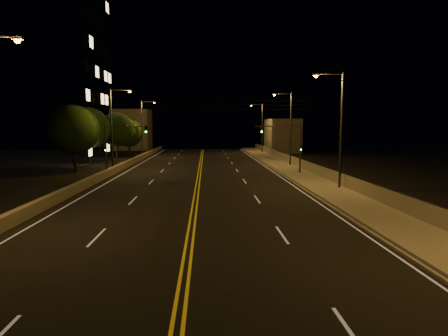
{
  "coord_description": "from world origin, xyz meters",
  "views": [
    {
      "loc": [
        0.79,
        -7.29,
        5.33
      ],
      "look_at": [
        2.0,
        18.0,
        2.5
      ],
      "focal_mm": 30.0,
      "sensor_mm": 36.0,
      "label": 1
    }
  ],
  "objects_px": {
    "streetlight_2": "(289,125)",
    "tree_3": "(129,133)",
    "traffic_signal_right": "(291,143)",
    "tree_2": "(117,130)",
    "streetlight_1": "(338,124)",
    "traffic_signal_left": "(116,143)",
    "streetlight_3": "(261,125)",
    "building_tower": "(17,59)",
    "tree_1": "(89,128)",
    "streetlight_5": "(114,124)",
    "streetlight_6": "(143,125)",
    "tree_0": "(74,130)"
  },
  "relations": [
    {
      "from": "streetlight_2",
      "to": "tree_3",
      "type": "relative_size",
      "value": 1.46
    },
    {
      "from": "traffic_signal_right",
      "to": "tree_2",
      "type": "distance_m",
      "value": 32.74
    },
    {
      "from": "streetlight_1",
      "to": "traffic_signal_left",
      "type": "relative_size",
      "value": 1.74
    },
    {
      "from": "streetlight_3",
      "to": "building_tower",
      "type": "relative_size",
      "value": 0.3
    },
    {
      "from": "building_tower",
      "to": "streetlight_1",
      "type": "bearing_deg",
      "value": -36.36
    },
    {
      "from": "building_tower",
      "to": "tree_1",
      "type": "relative_size",
      "value": 3.95
    },
    {
      "from": "streetlight_5",
      "to": "streetlight_6",
      "type": "distance_m",
      "value": 20.65
    },
    {
      "from": "traffic_signal_right",
      "to": "tree_3",
      "type": "distance_m",
      "value": 34.88
    },
    {
      "from": "streetlight_1",
      "to": "streetlight_2",
      "type": "xyz_separation_m",
      "value": [
        0.0,
        18.24,
        0.0
      ]
    },
    {
      "from": "streetlight_2",
      "to": "traffic_signal_left",
      "type": "height_order",
      "value": "streetlight_2"
    },
    {
      "from": "streetlight_3",
      "to": "tree_2",
      "type": "distance_m",
      "value": 27.64
    },
    {
      "from": "streetlight_3",
      "to": "tree_3",
      "type": "xyz_separation_m",
      "value": [
        -24.27,
        -6.74,
        -1.39
      ]
    },
    {
      "from": "streetlight_5",
      "to": "traffic_signal_right",
      "type": "xyz_separation_m",
      "value": [
        19.87,
        -4.24,
        -1.98
      ]
    },
    {
      "from": "streetlight_1",
      "to": "streetlight_2",
      "type": "bearing_deg",
      "value": 90.0
    },
    {
      "from": "streetlight_3",
      "to": "tree_2",
      "type": "relative_size",
      "value": 1.27
    },
    {
      "from": "building_tower",
      "to": "tree_0",
      "type": "height_order",
      "value": "building_tower"
    },
    {
      "from": "streetlight_1",
      "to": "tree_3",
      "type": "height_order",
      "value": "streetlight_1"
    },
    {
      "from": "tree_0",
      "to": "tree_1",
      "type": "height_order",
      "value": "tree_1"
    },
    {
      "from": "streetlight_3",
      "to": "streetlight_5",
      "type": "distance_m",
      "value": 36.07
    },
    {
      "from": "streetlight_2",
      "to": "traffic_signal_right",
      "type": "xyz_separation_m",
      "value": [
        -1.6,
        -8.32,
        -1.98
      ]
    },
    {
      "from": "tree_0",
      "to": "traffic_signal_right",
      "type": "bearing_deg",
      "value": -10.01
    },
    {
      "from": "traffic_signal_right",
      "to": "streetlight_6",
      "type": "bearing_deg",
      "value": 128.6
    },
    {
      "from": "streetlight_1",
      "to": "tree_1",
      "type": "relative_size",
      "value": 1.2
    },
    {
      "from": "building_tower",
      "to": "tree_1",
      "type": "xyz_separation_m",
      "value": [
        11.32,
        -4.05,
        -10.2
      ]
    },
    {
      "from": "streetlight_2",
      "to": "tree_0",
      "type": "xyz_separation_m",
      "value": [
        -26.1,
        -3.99,
        -0.61
      ]
    },
    {
      "from": "streetlight_2",
      "to": "tree_3",
      "type": "height_order",
      "value": "streetlight_2"
    },
    {
      "from": "streetlight_6",
      "to": "tree_0",
      "type": "relative_size",
      "value": 1.23
    },
    {
      "from": "streetlight_6",
      "to": "tree_1",
      "type": "relative_size",
      "value": 1.2
    },
    {
      "from": "streetlight_5",
      "to": "streetlight_6",
      "type": "bearing_deg",
      "value": 90.0
    },
    {
      "from": "streetlight_2",
      "to": "tree_1",
      "type": "distance_m",
      "value": 28.26
    },
    {
      "from": "tree_2",
      "to": "tree_0",
      "type": "bearing_deg",
      "value": -92.14
    },
    {
      "from": "streetlight_5",
      "to": "tree_2",
      "type": "xyz_separation_m",
      "value": [
        -3.96,
        18.17,
        -0.74
      ]
    },
    {
      "from": "tree_1",
      "to": "tree_3",
      "type": "distance_m",
      "value": 12.34
    },
    {
      "from": "traffic_signal_right",
      "to": "building_tower",
      "type": "xyz_separation_m",
      "value": [
        -37.26,
        18.68,
        11.7
      ]
    },
    {
      "from": "streetlight_5",
      "to": "tree_3",
      "type": "bearing_deg",
      "value": 97.18
    },
    {
      "from": "tree_1",
      "to": "streetlight_6",
      "type": "bearing_deg",
      "value": 59.39
    },
    {
      "from": "building_tower",
      "to": "tree_2",
      "type": "height_order",
      "value": "building_tower"
    },
    {
      "from": "tree_0",
      "to": "streetlight_5",
      "type": "bearing_deg",
      "value": -1.02
    },
    {
      "from": "streetlight_1",
      "to": "streetlight_3",
      "type": "distance_m",
      "value": 43.16
    },
    {
      "from": "tree_3",
      "to": "tree_2",
      "type": "bearing_deg",
      "value": -105.77
    },
    {
      "from": "building_tower",
      "to": "traffic_signal_left",
      "type": "bearing_deg",
      "value": -45.14
    },
    {
      "from": "traffic_signal_right",
      "to": "tree_0",
      "type": "height_order",
      "value": "tree_0"
    },
    {
      "from": "building_tower",
      "to": "tree_1",
      "type": "height_order",
      "value": "building_tower"
    },
    {
      "from": "tree_0",
      "to": "tree_2",
      "type": "bearing_deg",
      "value": 87.86
    },
    {
      "from": "traffic_signal_left",
      "to": "tree_3",
      "type": "xyz_separation_m",
      "value": [
        -4.0,
        26.49,
        0.59
      ]
    },
    {
      "from": "streetlight_1",
      "to": "tree_3",
      "type": "distance_m",
      "value": 43.79
    },
    {
      "from": "streetlight_3",
      "to": "tree_0",
      "type": "relative_size",
      "value": 1.23
    },
    {
      "from": "streetlight_5",
      "to": "streetlight_3",
      "type": "bearing_deg",
      "value": 53.48
    },
    {
      "from": "streetlight_3",
      "to": "traffic_signal_right",
      "type": "distance_m",
      "value": 33.33
    },
    {
      "from": "tree_0",
      "to": "tree_2",
      "type": "relative_size",
      "value": 1.03
    }
  ]
}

